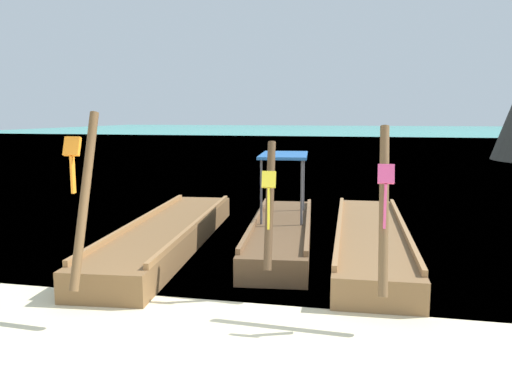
% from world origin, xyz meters
% --- Properties ---
extents(ground, '(120.00, 120.00, 0.00)m').
position_xyz_m(ground, '(0.00, 0.00, 0.00)').
color(ground, beige).
extents(sea_water, '(120.00, 120.00, 0.00)m').
position_xyz_m(sea_water, '(0.00, 62.13, 0.00)').
color(sea_water, '#2DB29E').
rests_on(sea_water, ground).
extents(longtail_boat_orange_ribbon, '(1.94, 7.70, 2.73)m').
position_xyz_m(longtail_boat_orange_ribbon, '(-2.01, 4.92, 0.26)').
color(longtail_boat_orange_ribbon, brown).
rests_on(longtail_boat_orange_ribbon, ground).
extents(longtail_boat_yellow_ribbon, '(1.75, 6.19, 2.29)m').
position_xyz_m(longtail_boat_yellow_ribbon, '(0.23, 5.56, 0.31)').
color(longtail_boat_yellow_ribbon, brown).
rests_on(longtail_boat_yellow_ribbon, ground).
extents(longtail_boat_pink_ribbon, '(1.57, 7.42, 2.56)m').
position_xyz_m(longtail_boat_pink_ribbon, '(2.03, 5.42, 0.25)').
color(longtail_boat_pink_ribbon, brown).
rests_on(longtail_boat_pink_ribbon, ground).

